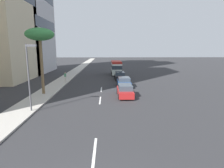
% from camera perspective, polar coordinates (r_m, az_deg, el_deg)
% --- Properties ---
extents(ground_plane, '(198.00, 198.00, 0.00)m').
position_cam_1_polar(ground_plane, '(37.19, -2.92, 1.49)').
color(ground_plane, '#2D2D30').
extents(sidewalk_right, '(162.00, 2.89, 0.15)m').
position_cam_1_polar(sidewalk_right, '(38.05, -14.15, 1.50)').
color(sidewalk_right, '#B2ADA3').
rests_on(sidewalk_right, ground_plane).
extents(lane_stripe_near, '(3.20, 0.16, 0.01)m').
position_cam_1_polar(lane_stripe_near, '(11.66, -5.31, -19.59)').
color(lane_stripe_near, silver).
rests_on(lane_stripe_near, ground_plane).
extents(lane_stripe_mid, '(3.20, 0.16, 0.01)m').
position_cam_1_polar(lane_stripe_mid, '(21.92, -3.62, -4.94)').
color(lane_stripe_mid, silver).
rests_on(lane_stripe_mid, ground_plane).
extents(lane_stripe_far, '(3.20, 0.16, 0.01)m').
position_cam_1_polar(lane_stripe_far, '(27.72, -3.26, -1.64)').
color(lane_stripe_far, silver).
rests_on(lane_stripe_far, ground_plane).
extents(car_lead, '(4.48, 1.92, 1.53)m').
position_cam_1_polar(car_lead, '(36.39, 2.40, 2.45)').
color(car_lead, black).
rests_on(car_lead, ground_plane).
extents(car_second, '(4.58, 1.84, 1.54)m').
position_cam_1_polar(car_second, '(23.52, 3.94, -2.04)').
color(car_second, '#A51E1E').
rests_on(car_second, ground_plane).
extents(car_third, '(4.63, 1.97, 1.53)m').
position_cam_1_polar(car_third, '(29.66, 3.59, 0.59)').
color(car_third, '#1E478C').
rests_on(car_third, ground_plane).
extents(minibus_fourth, '(6.33, 2.30, 3.14)m').
position_cam_1_polar(minibus_fourth, '(43.36, 1.33, 5.08)').
color(minibus_fourth, silver).
rests_on(minibus_fourth, ground_plane).
extents(pedestrian_near_lamp, '(0.30, 0.33, 1.61)m').
position_cam_1_polar(pedestrian_near_lamp, '(34.80, -14.01, 2.28)').
color(pedestrian_near_lamp, beige).
rests_on(pedestrian_near_lamp, sidewalk_right).
extents(palm_tree, '(3.49, 3.49, 8.29)m').
position_cam_1_polar(palm_tree, '(25.51, -21.07, 13.50)').
color(palm_tree, brown).
rests_on(palm_tree, sidewalk_right).
extents(street_lamp, '(0.24, 0.97, 6.16)m').
position_cam_1_polar(street_lamp, '(18.64, -23.78, 3.96)').
color(street_lamp, '#4C4C51').
rests_on(street_lamp, sidewalk_right).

